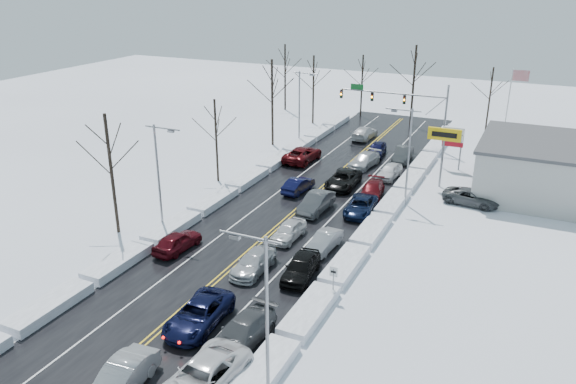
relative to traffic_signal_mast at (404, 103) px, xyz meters
The scene contains 42 objects.
ground 28.73m from the traffic_signal_mast, 97.02° to the right, with size 160.00×160.00×0.00m, color white.
road_surface 26.78m from the traffic_signal_mast, 97.55° to the right, with size 14.00×84.00×0.01m, color black.
snow_bank_left 28.77m from the traffic_signal_mast, 113.03° to the right, with size 1.87×72.00×0.68m, color white.
snow_bank_right 26.88m from the traffic_signal_mast, 80.92° to the right, with size 1.87×72.00×0.68m, color white.
traffic_signal_mast is the anchor object (origin of this frame).
tires_plus_sign 13.92m from the traffic_signal_mast, 59.54° to the right, with size 3.20×0.34×6.00m.
used_vehicles_sign 9.50m from the traffic_signal_mast, 40.34° to the right, with size 2.20×0.22×4.65m.
speed_limit_sign 36.51m from the traffic_signal_mast, 82.48° to the right, with size 0.55×0.09×2.35m.
flagpole 11.90m from the traffic_signal_mast, ahead, with size 1.87×1.20×10.00m.
streetlight_se 46.25m from the traffic_signal_mast, 83.98° to the right, with size 3.20×0.25×9.00m.
streetlight_ne 18.63m from the traffic_signal_mast, 74.91° to the right, with size 3.20×0.25×9.00m.
streetlight_sw 34.08m from the traffic_signal_mast, 110.16° to the right, with size 3.20×0.25×9.00m.
streetlight_nw 12.40m from the traffic_signal_mast, 161.23° to the right, with size 3.20×0.25×9.00m.
tree_left_b 37.16m from the traffic_signal_mast, 113.74° to the right, with size 4.00×4.00×10.00m.
tree_left_c 24.38m from the traffic_signal_mast, 124.90° to the right, with size 3.40×3.40×8.50m.
tree_left_d 15.93m from the traffic_signal_mast, 157.76° to the right, with size 4.20×4.20×10.50m.
tree_left_e 15.51m from the traffic_signal_mast, 157.13° to the left, with size 3.80×3.80×9.50m.
tree_far_a 24.63m from the traffic_signal_mast, 150.75° to the left, with size 4.00×4.00×10.00m.
tree_far_b 16.10m from the traffic_signal_mast, 125.98° to the left, with size 3.60×3.60×9.00m.
tree_far_c 11.32m from the traffic_signal_mast, 97.48° to the left, with size 4.40×4.40×11.00m.
tree_far_d 15.16m from the traffic_signal_mast, 55.64° to the left, with size 3.40×3.40×8.50m.
queued_car_2 42.64m from the traffic_signal_mast, 92.10° to the right, with size 2.57×5.58×1.55m, color black.
queued_car_3 35.43m from the traffic_signal_mast, 92.78° to the right, with size 1.96×4.82×1.40m, color #ACAFB5.
queued_car_4 29.71m from the traffic_signal_mast, 93.26° to the right, with size 1.69×4.20×1.43m, color silver.
queued_car_5 23.79m from the traffic_signal_mast, 94.39° to the right, with size 1.76×5.04×1.66m, color #3F4144.
queued_car_6 17.10m from the traffic_signal_mast, 96.02° to the right, with size 2.61×5.65×1.57m, color black.
queued_car_7 10.90m from the traffic_signal_mast, 100.45° to the right, with size 2.10×5.16×1.50m, color #A9ACB1.
queued_car_8 7.48m from the traffic_signal_mast, 108.61° to the right, with size 1.85×4.59×1.56m, color black.
queued_car_11 43.08m from the traffic_signal_mast, 87.70° to the right, with size 2.15×5.29×1.54m, color #414346.
queued_car_12 34.84m from the traffic_signal_mast, 87.13° to the right, with size 1.92×4.78×1.63m, color black.
queued_car_13 30.23m from the traffic_signal_mast, 86.80° to the right, with size 1.45×4.17×1.37m, color #95979C.
queued_car_14 22.55m from the traffic_signal_mast, 84.77° to the right, with size 2.35×5.10×1.42m, color black.
queued_car_15 18.43m from the traffic_signal_mast, 84.33° to the right, with size 1.94×4.78×1.39m, color #4E0A0F.
queued_car_16 13.02m from the traffic_signal_mast, 81.21° to the right, with size 1.72×4.28×1.46m, color silver.
queued_car_17 7.88m from the traffic_signal_mast, 73.13° to the right, with size 1.67×4.79×1.58m, color #393C3E.
oncoming_car_0 20.76m from the traffic_signal_mast, 104.97° to the right, with size 1.52×4.35×1.43m, color black.
oncoming_car_1 14.60m from the traffic_signal_mast, 129.76° to the right, with size 2.76×5.99×1.67m, color #510A0E.
oncoming_car_2 7.67m from the traffic_signal_mast, 163.83° to the left, with size 2.18×5.37×1.56m, color silver.
oncoming_car_3 36.07m from the traffic_signal_mast, 103.92° to the right, with size 1.80×4.48×1.53m, color #4A0911.
parked_car_0 19.54m from the traffic_signal_mast, 55.51° to the right, with size 2.39×5.17×1.44m, color #44484A.
parked_car_1 19.54m from the traffic_signal_mast, 43.37° to the right, with size 2.09×5.14×1.49m, color #989B9F.
parked_car_2 14.27m from the traffic_signal_mast, 28.61° to the right, with size 1.61×3.99×1.36m, color black.
Camera 1 is at (19.03, -38.14, 20.06)m, focal length 35.00 mm.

